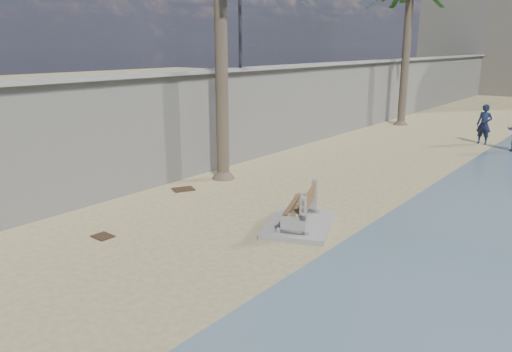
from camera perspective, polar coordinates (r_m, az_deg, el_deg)
The scene contains 6 objects.
seawall at distance 25.95m, azimuth 9.48°, elevation 8.61°, with size 0.45×70.00×3.50m, color gray.
wall_cap at distance 25.83m, azimuth 9.65°, elevation 12.58°, with size 0.80×70.00×0.12m, color gray.
bench_far at distance 12.56m, azimuth 5.03°, elevation -3.99°, with size 2.28×2.68×0.95m.
person_a at distance 25.25m, azimuth 24.67°, elevation 5.70°, with size 0.76×0.51×2.10m, color #131A35.
debris_c at distance 15.95m, azimuth -8.30°, elevation -1.51°, with size 0.65×0.52×0.03m, color #382616.
debris_d at distance 12.53m, azimuth -17.10°, elevation -6.61°, with size 0.49×0.39×0.03m, color #382616.
Camera 1 is at (7.02, -2.74, 4.44)m, focal length 35.00 mm.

